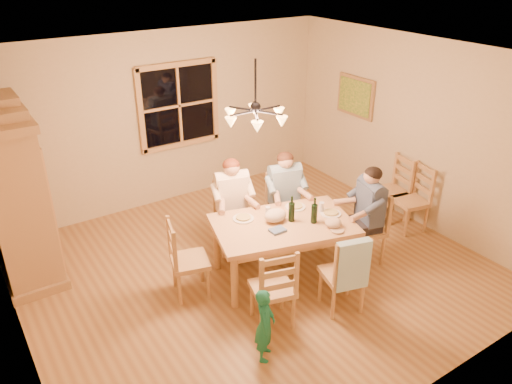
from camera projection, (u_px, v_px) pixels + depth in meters
floor at (256, 270)px, 6.47m from camera, size 5.50×5.50×0.00m
ceiling at (255, 58)px, 5.27m from camera, size 5.50×5.00×0.02m
wall_back at (167, 119)px, 7.74m from camera, size 5.50×0.02×2.70m
wall_left at (2, 244)px, 4.51m from camera, size 0.02×5.00×2.70m
wall_right at (414, 132)px, 7.23m from camera, size 0.02×5.00×2.70m
window at (179, 105)px, 7.72m from camera, size 1.30×0.06×1.30m
painting at (355, 97)px, 7.99m from camera, size 0.06×0.78×0.64m
chandelier at (256, 115)px, 5.55m from camera, size 0.77×0.68×0.71m
armoire at (15, 197)px, 6.00m from camera, size 0.66×1.40×2.30m
dining_table at (283, 230)px, 6.08m from camera, size 1.89×1.43×0.76m
chair_far_left at (233, 229)px, 6.79m from camera, size 0.54×0.52×0.99m
chair_far_right at (284, 221)px, 7.00m from camera, size 0.54×0.52×0.99m
chair_near_left at (272, 300)px, 5.44m from camera, size 0.54×0.52×0.99m
chair_near_right at (341, 285)px, 5.68m from camera, size 0.54×0.52×0.99m
chair_end_left at (191, 272)px, 5.91m from camera, size 0.52×0.54×0.99m
chair_end_right at (365, 239)px, 6.56m from camera, size 0.52×0.54×0.99m
adult_woman at (232, 194)px, 6.55m from camera, size 0.48×0.51×0.87m
adult_plaid_man at (285, 186)px, 6.76m from camera, size 0.48×0.51×0.87m
adult_slate_man at (369, 203)px, 6.32m from camera, size 0.51×0.48×0.87m
towel at (352, 265)px, 5.34m from camera, size 0.39×0.20×0.58m
wine_bottle_a at (292, 209)px, 6.01m from camera, size 0.08×0.08×0.33m
wine_bottle_b at (314, 210)px, 5.97m from camera, size 0.08×0.08×0.33m
plate_woman at (243, 219)px, 6.11m from camera, size 0.26×0.26×0.02m
plate_plaid at (295, 207)px, 6.38m from camera, size 0.26×0.26×0.02m
plate_slate at (331, 214)px, 6.22m from camera, size 0.26×0.26×0.02m
wine_glass_a at (268, 212)px, 6.13m from camera, size 0.06×0.06×0.14m
wine_glass_b at (321, 207)px, 6.24m from camera, size 0.06×0.06×0.14m
cap at (333, 223)px, 5.92m from camera, size 0.20×0.20×0.11m
napkin at (278, 230)px, 5.84m from camera, size 0.21×0.18×0.03m
cloth_bundle at (275, 215)px, 6.04m from camera, size 0.28×0.22×0.15m
child at (265, 325)px, 4.92m from camera, size 0.34×0.35×0.82m
chair_spare_front at (409, 210)px, 7.28m from camera, size 0.50×0.52×0.99m
chair_spare_back at (390, 201)px, 7.55m from camera, size 0.49×0.50×0.99m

